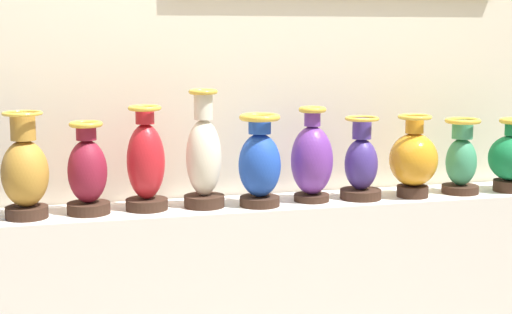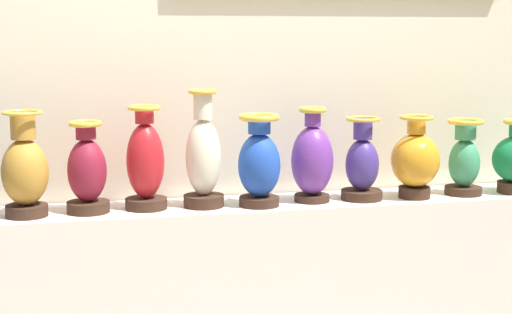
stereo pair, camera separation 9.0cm
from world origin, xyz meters
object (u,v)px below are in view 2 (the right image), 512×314
Objects in this scene: vase_burgundy at (87,172)px; vase_amber at (415,160)px; vase_ivory at (203,158)px; vase_sapphire at (258,163)px; vase_jade at (464,160)px; vase_violet at (312,160)px; vase_crimson at (145,163)px; vase_ochre at (25,171)px; vase_indigo at (362,165)px.

vase_burgundy is 1.23m from vase_amber.
vase_sapphire is (0.20, -0.03, -0.02)m from vase_ivory.
vase_burgundy reaches higher than vase_jade.
vase_burgundy is at bearing 177.07° from vase_sapphire.
vase_sapphire is 0.22m from vase_violet.
vase_sapphire is at bearing -2.93° from vase_burgundy.
vase_violet is at bearing 179.00° from vase_jade.
vase_violet is 1.20× the size of vase_jade.
vase_crimson is 1.24m from vase_jade.
vase_ochre is 1.08× the size of vase_sapphire.
vase_crimson is at bearing 177.73° from vase_amber.
vase_jade is at bearing -1.08° from vase_crimson.
vase_indigo reaches higher than vase_jade.
vase_jade is at bearing -0.79° from vase_ivory.
vase_burgundy is 1.03× the size of vase_indigo.
vase_crimson reaches higher than vase_violet.
vase_sapphire is 0.62m from vase_amber.
vase_ivory is at bearing 179.21° from vase_jade.
vase_violet is 0.62m from vase_jade.
vase_indigo is at bearing 0.20° from vase_ochre.
vase_burgundy is 1.09× the size of vase_jade.
vase_sapphire is at bearing -177.05° from vase_indigo.
vase_jade is at bearing 4.58° from vase_amber.
vase_burgundy is at bearing 178.67° from vase_amber.
vase_violet is at bearing 8.20° from vase_sapphire.
vase_violet is 0.20m from vase_indigo.
vase_violet is at bearing -0.03° from vase_burgundy.
vase_ivory is at bearing 177.80° from vase_amber.
vase_ochre is 1.66m from vase_jade.
vase_ivory is at bearing 170.17° from vase_sapphire.
vase_ivory is at bearing 0.41° from vase_burgundy.
vase_indigo is (1.02, -0.01, -0.01)m from vase_burgundy.
vase_indigo is at bearing -1.57° from vase_crimson.
vase_ivory is at bearing -2.52° from vase_crimson.
vase_burgundy is 0.83m from vase_violet.
vase_indigo is at bearing 179.87° from vase_jade.
vase_ivory reaches higher than vase_violet.
vase_crimson reaches higher than vase_burgundy.
vase_sapphire is at bearing -179.74° from vase_amber.
vase_crimson reaches higher than vase_ochre.
vase_ochre is 0.98× the size of vase_crimson.
vase_amber is (0.82, -0.03, -0.03)m from vase_ivory.
vase_crimson is 1.17× the size of vase_amber.
vase_burgundy is at bearing 179.56° from vase_jade.
vase_ochre is at bearing -179.89° from vase_jade.
vase_crimson is (0.21, 0.01, 0.02)m from vase_burgundy.
vase_crimson is at bearing 177.48° from vase_ivory.
vase_crimson is at bearing 178.85° from vase_violet.
vase_ochre is 0.21m from vase_burgundy.
vase_sapphire reaches higher than vase_amber.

